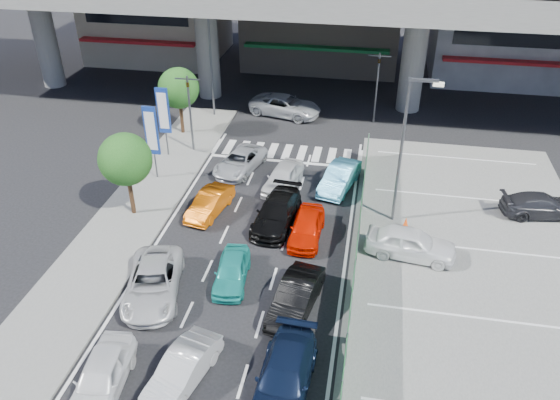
% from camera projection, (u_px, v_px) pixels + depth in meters
% --- Properties ---
extents(ground, '(120.00, 120.00, 0.00)m').
position_uv_depth(ground, '(240.00, 275.00, 25.67)').
color(ground, black).
rests_on(ground, ground).
extents(parking_lot, '(12.00, 28.00, 0.06)m').
position_uv_depth(parking_lot, '(478.00, 275.00, 25.63)').
color(parking_lot, '#5F5F5C').
rests_on(parking_lot, ground).
extents(sidewalk_left, '(4.00, 30.00, 0.12)m').
position_uv_depth(sidewalk_left, '(134.00, 213.00, 30.06)').
color(sidewalk_left, '#5F5F5C').
rests_on(sidewalk_left, ground).
extents(fence_run, '(0.16, 22.00, 1.80)m').
position_uv_depth(fence_run, '(356.00, 259.00, 25.21)').
color(fence_run, '#1F5C2E').
rests_on(fence_run, ground).
extents(building_east, '(12.00, 10.90, 12.00)m').
position_uv_depth(building_east, '(509.00, 6.00, 46.72)').
color(building_east, gray).
rests_on(building_east, ground).
extents(traffic_light_left, '(1.60, 1.24, 5.20)m').
position_uv_depth(traffic_light_left, '(189.00, 95.00, 34.56)').
color(traffic_light_left, '#595B60').
rests_on(traffic_light_left, ground).
extents(traffic_light_right, '(1.60, 1.24, 5.20)m').
position_uv_depth(traffic_light_right, '(378.00, 71.00, 38.60)').
color(traffic_light_right, '#595B60').
rests_on(traffic_light_right, ground).
extents(street_lamp_right, '(1.65, 0.22, 8.00)m').
position_uv_depth(street_lamp_right, '(406.00, 141.00, 27.05)').
color(street_lamp_right, '#595B60').
rests_on(street_lamp_right, ground).
extents(street_lamp_left, '(1.65, 0.22, 8.00)m').
position_uv_depth(street_lamp_left, '(213.00, 54.00, 39.15)').
color(street_lamp_left, '#595B60').
rests_on(street_lamp_left, ground).
extents(signboard_near, '(0.80, 0.14, 4.70)m').
position_uv_depth(signboard_near, '(152.00, 133.00, 31.83)').
color(signboard_near, '#595B60').
rests_on(signboard_near, ground).
extents(signboard_far, '(0.80, 0.14, 4.70)m').
position_uv_depth(signboard_far, '(163.00, 113.00, 34.40)').
color(signboard_far, '#595B60').
rests_on(signboard_far, ground).
extents(tree_near, '(2.80, 2.80, 4.80)m').
position_uv_depth(tree_near, '(125.00, 160.00, 28.30)').
color(tree_near, '#382314').
rests_on(tree_near, ground).
extents(tree_far, '(2.80, 2.80, 4.80)m').
position_uv_depth(tree_far, '(179.00, 88.00, 37.19)').
color(tree_far, '#382314').
rests_on(tree_far, ground).
extents(van_white_back_left, '(2.02, 4.19, 1.38)m').
position_uv_depth(van_white_back_left, '(101.00, 377.00, 19.74)').
color(van_white_back_left, white).
rests_on(van_white_back_left, ground).
extents(hatch_white_back_mid, '(2.23, 4.04, 1.26)m').
position_uv_depth(hatch_white_back_mid, '(183.00, 369.00, 20.11)').
color(hatch_white_back_mid, silver).
rests_on(hatch_white_back_mid, ground).
extents(minivan_navy_back, '(2.15, 4.84, 1.38)m').
position_uv_depth(minivan_navy_back, '(284.00, 377.00, 19.71)').
color(minivan_navy_back, black).
rests_on(minivan_navy_back, ground).
extents(sedan_white_mid_left, '(3.37, 5.35, 1.38)m').
position_uv_depth(sedan_white_mid_left, '(153.00, 282.00, 24.16)').
color(sedan_white_mid_left, silver).
rests_on(sedan_white_mid_left, ground).
extents(taxi_teal_mid, '(1.78, 3.70, 1.22)m').
position_uv_depth(taxi_teal_mid, '(232.00, 271.00, 24.96)').
color(taxi_teal_mid, teal).
rests_on(taxi_teal_mid, ground).
extents(hatch_black_mid_right, '(2.14, 4.37, 1.38)m').
position_uv_depth(hatch_black_mid_right, '(296.00, 297.00, 23.33)').
color(hatch_black_mid_right, black).
rests_on(hatch_black_mid_right, ground).
extents(taxi_orange_left, '(2.00, 3.95, 1.24)m').
position_uv_depth(taxi_orange_left, '(210.00, 203.00, 29.88)').
color(taxi_orange_left, '#E46007').
rests_on(taxi_orange_left, ground).
extents(sedan_black_mid, '(2.36, 4.91, 1.38)m').
position_uv_depth(sedan_black_mid, '(277.00, 212.00, 28.96)').
color(sedan_black_mid, black).
rests_on(sedan_black_mid, ground).
extents(taxi_orange_right, '(1.64, 3.91, 1.32)m').
position_uv_depth(taxi_orange_right, '(307.00, 227.00, 27.86)').
color(taxi_orange_right, red).
rests_on(taxi_orange_right, ground).
extents(wagon_silver_front_left, '(3.05, 4.77, 1.22)m').
position_uv_depth(wagon_silver_front_left, '(240.00, 161.00, 34.04)').
color(wagon_silver_front_left, '#A8ABAF').
rests_on(wagon_silver_front_left, ground).
extents(sedan_white_front_mid, '(2.28, 4.26, 1.38)m').
position_uv_depth(sedan_white_front_mid, '(283.00, 177.00, 32.17)').
color(sedan_white_front_mid, silver).
rests_on(sedan_white_front_mid, ground).
extents(kei_truck_front_right, '(2.42, 4.42, 1.38)m').
position_uv_depth(kei_truck_front_right, '(340.00, 178.00, 32.14)').
color(kei_truck_front_right, '#58BEEC').
rests_on(kei_truck_front_right, ground).
extents(crossing_wagon_silver, '(5.86, 3.72, 1.51)m').
position_uv_depth(crossing_wagon_silver, '(285.00, 106.00, 41.44)').
color(crossing_wagon_silver, '#B3B6BC').
rests_on(crossing_wagon_silver, ground).
extents(parked_sedan_white, '(4.56, 2.31, 1.49)m').
position_uv_depth(parked_sedan_white, '(411.00, 243.00, 26.44)').
color(parked_sedan_white, white).
rests_on(parked_sedan_white, parking_lot).
extents(parked_sedan_dgrey, '(4.51, 2.37, 1.25)m').
position_uv_depth(parked_sedan_dgrey, '(542.00, 205.00, 29.57)').
color(parked_sedan_dgrey, '#27272C').
rests_on(parked_sedan_dgrey, parking_lot).
extents(traffic_cone, '(0.42, 0.42, 0.62)m').
position_uv_depth(traffic_cone, '(406.00, 223.00, 28.72)').
color(traffic_cone, '#EA450D').
rests_on(traffic_cone, parking_lot).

